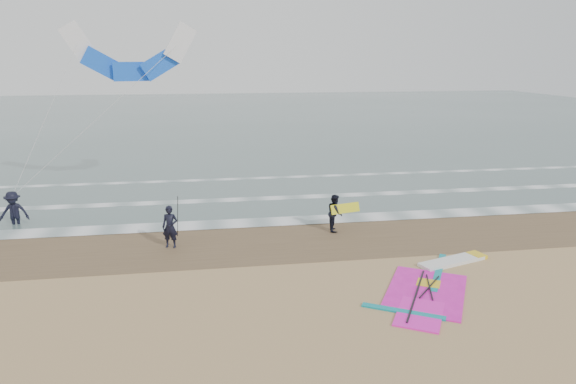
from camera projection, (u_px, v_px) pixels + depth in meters
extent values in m
plane|color=tan|center=(327.00, 311.00, 14.57)|extent=(120.00, 120.00, 0.00)
cube|color=#47605E|center=(235.00, 117.00, 60.41)|extent=(120.00, 80.00, 0.02)
cube|color=brown|center=(293.00, 239.00, 20.30)|extent=(120.00, 5.00, 0.01)
cube|color=white|center=(285.00, 221.00, 22.40)|extent=(120.00, 1.20, 0.02)
cube|color=white|center=(274.00, 198.00, 26.02)|extent=(120.00, 0.70, 0.02)
cube|color=white|center=(264.00, 178.00, 30.32)|extent=(120.00, 0.50, 0.01)
cube|color=white|center=(452.00, 261.00, 17.93)|extent=(2.62, 1.39, 0.12)
cube|color=yellow|center=(476.00, 255.00, 18.44)|extent=(0.62, 0.72, 0.13)
cube|color=#FF20C5|center=(426.00, 291.00, 15.73)|extent=(3.57, 3.94, 0.04)
cube|color=#FF20C5|center=(419.00, 314.00, 14.35)|extent=(1.97, 2.20, 0.05)
cube|color=#0C8C99|center=(439.00, 272.00, 17.14)|extent=(1.82, 2.93, 0.05)
cube|color=#0C8C99|center=(403.00, 312.00, 14.48)|extent=(2.14, 1.36, 0.05)
cube|color=yellow|center=(428.00, 284.00, 16.26)|extent=(0.92, 0.89, 0.05)
cylinder|color=black|center=(416.00, 294.00, 15.46)|extent=(1.89, 3.20, 0.06)
cylinder|color=black|center=(430.00, 287.00, 15.94)|extent=(1.26, 1.39, 0.04)
cylinder|color=black|center=(430.00, 287.00, 15.94)|extent=(0.60, 1.76, 0.04)
imported|color=black|center=(170.00, 227.00, 19.20)|extent=(0.67, 0.52, 1.63)
imported|color=black|center=(335.00, 213.00, 21.07)|extent=(0.68, 0.82, 1.54)
imported|color=black|center=(13.00, 205.00, 21.71)|extent=(1.20, 0.69, 1.84)
cylinder|color=black|center=(178.00, 217.00, 19.15)|extent=(0.17, 0.86, 1.82)
cube|color=yellow|center=(345.00, 208.00, 20.98)|extent=(1.30, 0.51, 0.39)
cube|color=white|center=(78.00, 42.00, 24.00)|extent=(1.65, 0.48, 1.98)
cube|color=blue|center=(102.00, 64.00, 24.40)|extent=(1.95, 0.55, 1.67)
cube|color=blue|center=(132.00, 72.00, 24.69)|extent=(1.74, 0.50, 0.91)
cube|color=blue|center=(160.00, 64.00, 24.80)|extent=(1.95, 0.55, 1.67)
cube|color=white|center=(180.00, 42.00, 24.69)|extent=(1.65, 0.48, 1.98)
cylinder|color=beige|center=(47.00, 116.00, 22.81)|extent=(2.46, 3.84, 6.40)
cylinder|color=beige|center=(102.00, 115.00, 23.16)|extent=(7.15, 3.84, 6.41)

